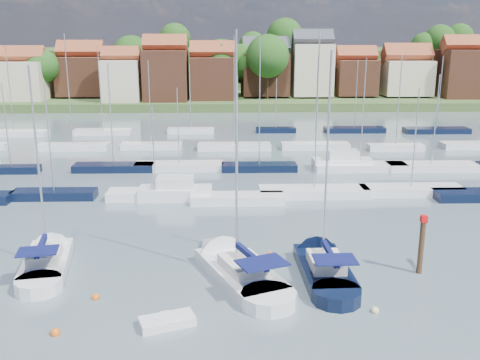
{
  "coord_description": "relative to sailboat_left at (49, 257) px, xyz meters",
  "views": [
    {
      "loc": [
        -0.5,
        -29.63,
        15.05
      ],
      "look_at": [
        0.74,
        14.0,
        3.46
      ],
      "focal_mm": 40.0,
      "sensor_mm": 36.0,
      "label": 1
    }
  ],
  "objects": [
    {
      "name": "sailboat_navy",
      "position": [
        18.66,
        -1.5,
        -0.0
      ],
      "size": [
        3.27,
        11.33,
        15.61
      ],
      "rotation": [
        0.0,
        0.0,
        1.6
      ],
      "color": "black",
      "rests_on": "ground"
    },
    {
      "name": "buoy_c",
      "position": [
        4.5,
        -5.63,
        -0.36
      ],
      "size": [
        0.49,
        0.49,
        0.49
      ],
      "primitive_type": "sphere",
      "color": "#D85914",
      "rests_on": "ground"
    },
    {
      "name": "buoy_b",
      "position": [
        3.31,
        -9.58,
        -0.36
      ],
      "size": [
        0.53,
        0.53,
        0.53
      ],
      "primitive_type": "sphere",
      "color": "#D85914",
      "rests_on": "ground"
    },
    {
      "name": "buoy_e",
      "position": [
        15.44,
        0.48,
        -0.36
      ],
      "size": [
        0.54,
        0.54,
        0.54
      ],
      "primitive_type": "sphere",
      "color": "#D85914",
      "rests_on": "ground"
    },
    {
      "name": "timber_piling",
      "position": [
        25.08,
        -2.58,
        0.64
      ],
      "size": [
        0.4,
        0.4,
        6.26
      ],
      "color": "#4C331E",
      "rests_on": "ground"
    },
    {
      "name": "marina_field",
      "position": [
        14.69,
        29.91,
        0.07
      ],
      "size": [
        79.62,
        41.41,
        15.93
      ],
      "color": "silver",
      "rests_on": "ground"
    },
    {
      "name": "buoy_d",
      "position": [
        13.76,
        -7.27,
        -0.36
      ],
      "size": [
        0.42,
        0.42,
        0.42
      ],
      "primitive_type": "sphere",
      "color": "beige",
      "rests_on": "ground"
    },
    {
      "name": "sailboat_centre",
      "position": [
        12.56,
        -1.6,
        -0.01
      ],
      "size": [
        7.95,
        12.83,
        16.98
      ],
      "rotation": [
        0.0,
        0.0,
        1.97
      ],
      "color": "silver",
      "rests_on": "ground"
    },
    {
      "name": "far_shore_town",
      "position": [
        15.01,
        127.43,
        4.25
      ],
      "size": [
        212.46,
        90.0,
        22.27
      ],
      "color": "#44562B",
      "rests_on": "ground"
    },
    {
      "name": "tender",
      "position": [
        9.08,
        -8.82,
        -0.11
      ],
      "size": [
        3.23,
        2.28,
        0.64
      ],
      "rotation": [
        0.0,
        0.0,
        0.34
      ],
      "color": "silver",
      "rests_on": "ground"
    },
    {
      "name": "sailboat_left",
      "position": [
        0.0,
        0.0,
        0.0
      ],
      "size": [
        4.62,
        11.06,
        14.63
      ],
      "rotation": [
        0.0,
        0.0,
        1.74
      ],
      "color": "silver",
      "rests_on": "ground"
    },
    {
      "name": "buoy_f",
      "position": [
        20.72,
        -7.73,
        -0.36
      ],
      "size": [
        0.47,
        0.47,
        0.47
      ],
      "primitive_type": "sphere",
      "color": "beige",
      "rests_on": "ground"
    },
    {
      "name": "ground",
      "position": [
        12.79,
        34.76,
        -0.36
      ],
      "size": [
        260.0,
        260.0,
        0.0
      ],
      "primitive_type": "plane",
      "color": "#4A5C65",
      "rests_on": "ground"
    }
  ]
}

